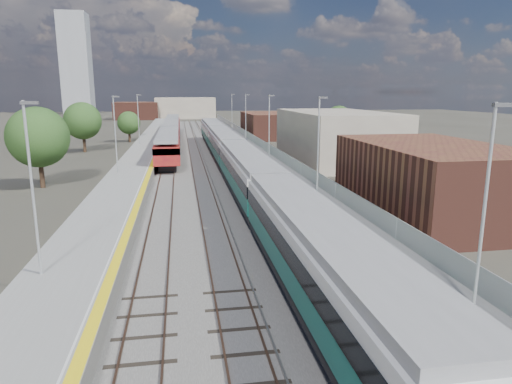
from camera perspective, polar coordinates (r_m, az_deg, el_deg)
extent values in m
plane|color=#47443A|center=(62.86, -5.71, 4.24)|extent=(320.00, 320.00, 0.00)
cube|color=#565451|center=(65.23, -7.83, 4.51)|extent=(10.50, 155.00, 0.06)
cube|color=#4C3323|center=(67.84, -5.33, 4.94)|extent=(0.07, 160.00, 0.14)
cube|color=#4C3323|center=(67.95, -4.11, 4.97)|extent=(0.07, 160.00, 0.14)
cube|color=#4C3323|center=(67.68, -8.30, 4.85)|extent=(0.07, 160.00, 0.14)
cube|color=#4C3323|center=(67.72, -7.07, 4.88)|extent=(0.07, 160.00, 0.14)
cube|color=#4C3323|center=(67.71, -11.27, 4.74)|extent=(0.07, 160.00, 0.14)
cube|color=#4C3323|center=(67.68, -10.04, 4.78)|extent=(0.07, 160.00, 0.14)
cube|color=gray|center=(67.82, -5.61, 4.92)|extent=(0.08, 160.00, 0.10)
cube|color=gray|center=(67.74, -6.79, 4.89)|extent=(0.08, 160.00, 0.10)
cube|color=slate|center=(65.79, -1.28, 5.10)|extent=(4.70, 155.00, 1.00)
cube|color=gray|center=(65.72, -1.28, 5.54)|extent=(4.70, 155.00, 0.03)
cube|color=yellow|center=(65.46, -3.11, 5.51)|extent=(0.40, 155.00, 0.01)
cube|color=gray|center=(66.00, 0.62, 6.09)|extent=(0.06, 155.00, 1.20)
cylinder|color=#9EA0A3|center=(18.07, 26.63, -1.98)|extent=(0.12, 0.12, 7.50)
cube|color=#4C4C4F|center=(17.76, 28.44, 9.56)|extent=(0.70, 0.18, 0.14)
cylinder|color=#9EA0A3|center=(35.93, 7.78, 5.76)|extent=(0.12, 0.12, 7.50)
cube|color=#4C4C4F|center=(35.77, 8.34, 11.58)|extent=(0.70, 0.18, 0.14)
cylinder|color=#9EA0A3|center=(55.27, 1.66, 8.16)|extent=(0.12, 0.12, 7.50)
cube|color=#4C4C4F|center=(55.17, 1.94, 11.94)|extent=(0.70, 0.18, 0.14)
cylinder|color=#9EA0A3|center=(74.96, -1.30, 9.27)|extent=(0.12, 0.12, 7.50)
cube|color=#4C4C4F|center=(74.89, -1.12, 12.06)|extent=(0.70, 0.18, 0.14)
cylinder|color=#9EA0A3|center=(94.78, -3.03, 9.91)|extent=(0.12, 0.12, 7.50)
cube|color=#4C4C4F|center=(94.72, -2.90, 12.12)|extent=(0.70, 0.18, 0.14)
cube|color=slate|center=(65.34, -13.83, 4.69)|extent=(4.30, 155.00, 1.00)
cube|color=gray|center=(65.28, -13.85, 5.13)|extent=(4.30, 155.00, 0.03)
cube|color=yellow|center=(65.16, -12.18, 5.22)|extent=(0.45, 155.00, 0.01)
cube|color=silver|center=(65.18, -12.49, 5.21)|extent=(0.08, 155.00, 0.01)
cylinder|color=#9EA0A3|center=(21.45, -26.16, 0.16)|extent=(0.12, 0.12, 7.50)
cube|color=#4C4C4F|center=(20.99, -26.46, 9.96)|extent=(0.70, 0.18, 0.14)
cylinder|color=#9EA0A3|center=(46.71, -17.17, 6.84)|extent=(0.12, 0.12, 7.50)
cube|color=#4C4C4F|center=(46.50, -17.15, 11.33)|extent=(0.70, 0.18, 0.14)
cylinder|color=#9EA0A3|center=(72.49, -14.49, 8.78)|extent=(0.12, 0.12, 7.50)
cube|color=#4C4C4F|center=(72.36, -14.45, 11.67)|extent=(0.70, 0.18, 0.14)
cube|color=brown|center=(35.59, 21.07, 1.45)|extent=(9.00, 16.00, 5.20)
cube|color=gray|center=(60.75, 9.90, 6.88)|extent=(11.00, 22.00, 6.40)
cube|color=brown|center=(91.91, 1.28, 8.37)|extent=(8.00, 18.00, 4.80)
cube|color=gray|center=(162.21, -8.83, 10.36)|extent=(20.00, 14.00, 7.00)
cube|color=brown|center=(157.85, -14.70, 9.80)|extent=(14.00, 12.00, 5.60)
cube|color=gray|center=(206.54, -21.56, 14.65)|extent=(11.00, 11.00, 40.00)
cube|color=black|center=(19.40, 7.92, -11.88)|extent=(2.81, 20.14, 0.48)
cube|color=#136256|center=(19.08, 8.00, -9.62)|extent=(2.91, 20.14, 1.18)
cube|color=black|center=(18.75, 8.08, -6.98)|extent=(2.97, 20.14, 0.81)
cube|color=silver|center=(18.55, 8.14, -5.12)|extent=(2.91, 20.14, 0.50)
cube|color=gray|center=(18.42, 8.18, -3.83)|extent=(2.58, 20.14, 0.41)
cube|color=black|center=(38.70, -1.10, 0.55)|extent=(2.81, 20.14, 0.48)
cube|color=#136256|center=(38.54, -1.11, 1.76)|extent=(2.91, 20.14, 1.18)
cube|color=black|center=(38.38, -1.11, 3.12)|extent=(2.97, 20.14, 0.81)
cube|color=silver|center=(38.28, -1.12, 4.07)|extent=(2.91, 20.14, 0.50)
cube|color=gray|center=(38.22, -1.12, 4.71)|extent=(2.58, 20.14, 0.41)
cube|color=black|center=(58.91, -4.01, 4.62)|extent=(2.81, 20.14, 0.48)
cube|color=#136256|center=(58.81, -4.02, 5.42)|extent=(2.91, 20.14, 1.18)
cube|color=black|center=(58.70, -4.03, 6.32)|extent=(2.97, 20.14, 0.81)
cube|color=silver|center=(58.64, -4.04, 6.94)|extent=(2.91, 20.14, 0.50)
cube|color=gray|center=(58.60, -4.05, 7.36)|extent=(2.58, 20.14, 0.41)
cube|color=black|center=(79.35, -5.43, 6.59)|extent=(2.81, 20.14, 0.48)
cube|color=#136256|center=(79.27, -5.45, 7.19)|extent=(2.91, 20.14, 1.18)
cube|color=black|center=(79.19, -5.46, 7.86)|extent=(2.97, 20.14, 0.81)
cube|color=silver|center=(79.14, -5.47, 8.32)|extent=(2.91, 20.14, 0.50)
cube|color=gray|center=(79.11, -5.48, 8.63)|extent=(2.58, 20.14, 0.41)
cube|color=black|center=(59.40, -10.82, 4.08)|extent=(1.95, 16.54, 0.68)
cube|color=maroon|center=(59.19, -10.88, 5.63)|extent=(2.87, 19.46, 2.05)
cube|color=black|center=(59.14, -10.90, 6.12)|extent=(2.93, 19.46, 0.72)
cube|color=gray|center=(59.04, -10.94, 7.11)|extent=(2.56, 19.46, 0.41)
cube|color=black|center=(79.21, -10.51, 6.12)|extent=(1.95, 16.54, 0.68)
cube|color=maroon|center=(79.05, -10.56, 7.29)|extent=(2.87, 19.46, 2.05)
cube|color=black|center=(79.01, -10.57, 7.66)|extent=(2.93, 19.46, 0.72)
cube|color=gray|center=(78.94, -10.60, 8.40)|extent=(2.56, 19.46, 0.41)
cube|color=black|center=(99.08, -10.33, 7.35)|extent=(1.95, 16.54, 0.68)
cube|color=maroon|center=(98.96, -10.37, 8.28)|extent=(2.87, 19.46, 2.05)
cube|color=black|center=(98.92, -10.38, 8.58)|extent=(2.93, 19.46, 0.72)
cube|color=gray|center=(98.86, -10.40, 9.17)|extent=(2.56, 19.46, 0.41)
cylinder|color=#382619|center=(47.32, -25.21, 2.06)|extent=(0.44, 0.44, 2.65)
sphere|color=#29491C|center=(46.89, -25.60, 6.21)|extent=(5.58, 5.58, 5.58)
cylinder|color=#382619|center=(73.24, -20.66, 5.68)|extent=(0.44, 0.44, 2.59)
sphere|color=#29491C|center=(72.97, -20.86, 8.32)|extent=(5.47, 5.47, 5.47)
cylinder|color=#382619|center=(85.84, -15.52, 6.67)|extent=(0.44, 0.44, 1.92)
sphere|color=#29491C|center=(85.64, -15.62, 8.33)|extent=(4.04, 4.04, 4.04)
cylinder|color=#382619|center=(82.58, 10.20, 6.84)|extent=(0.44, 0.44, 2.28)
sphere|color=#29491C|center=(82.36, 10.28, 8.91)|extent=(4.82, 4.82, 4.82)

